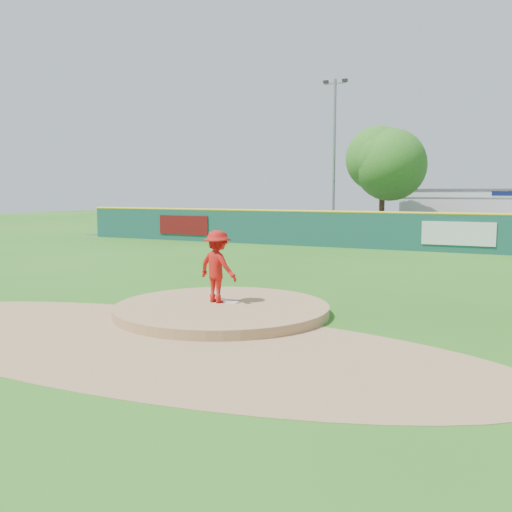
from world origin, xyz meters
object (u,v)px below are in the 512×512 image
at_px(pitcher, 218,266).
at_px(playground_slide, 181,223).
at_px(deciduous_tree, 383,169).
at_px(light_pole_left, 334,150).
at_px(van, 346,227).

height_order(pitcher, playground_slide, pitcher).
bearing_deg(deciduous_tree, pitcher, -85.97).
bearing_deg(light_pole_left, pitcher, -77.88).
distance_m(playground_slide, deciduous_tree, 15.36).
relative_size(van, playground_slide, 1.79).
relative_size(pitcher, playground_slide, 0.70).
bearing_deg(pitcher, light_pole_left, -62.12).
distance_m(pitcher, deciduous_tree, 25.04).
distance_m(deciduous_tree, light_pole_left, 4.72).
distance_m(pitcher, playground_slide, 28.59).
height_order(pitcher, deciduous_tree, deciduous_tree).
bearing_deg(playground_slide, van, 7.05).
relative_size(playground_slide, deciduous_tree, 0.37).
relative_size(pitcher, deciduous_tree, 0.26).
bearing_deg(deciduous_tree, playground_slide, -174.45).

